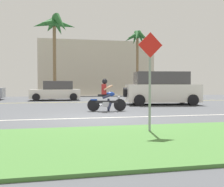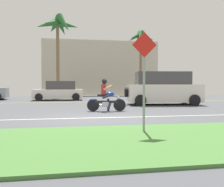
% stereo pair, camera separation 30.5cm
% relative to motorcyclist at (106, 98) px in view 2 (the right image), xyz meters
% --- Properties ---
extents(ground, '(56.00, 30.00, 0.04)m').
position_rel_motorcyclist_xyz_m(ground, '(-0.78, 0.67, -0.64)').
color(ground, '#4C4F54').
extents(grass_median, '(56.00, 3.80, 0.06)m').
position_rel_motorcyclist_xyz_m(grass_median, '(-0.78, -6.43, -0.59)').
color(grass_median, '#477A38').
rests_on(grass_median, ground).
extents(lane_line_near, '(50.40, 0.12, 0.01)m').
position_rel_motorcyclist_xyz_m(lane_line_near, '(-0.78, -2.30, -0.62)').
color(lane_line_near, silver).
rests_on(lane_line_near, ground).
extents(lane_line_far, '(50.40, 0.12, 0.01)m').
position_rel_motorcyclist_xyz_m(lane_line_far, '(-0.78, 6.31, -0.62)').
color(lane_line_far, yellow).
rests_on(lane_line_far, ground).
extents(motorcyclist, '(1.76, 0.58, 1.48)m').
position_rel_motorcyclist_xyz_m(motorcyclist, '(0.00, 0.00, 0.00)').
color(motorcyclist, black).
rests_on(motorcyclist, ground).
extents(suv_nearby, '(4.64, 2.63, 1.97)m').
position_rel_motorcyclist_xyz_m(suv_nearby, '(4.01, 3.24, 0.33)').
color(suv_nearby, white).
rests_on(suv_nearby, ground).
extents(parked_car_1, '(3.74, 1.91, 1.47)m').
position_rel_motorcyclist_xyz_m(parked_car_1, '(-2.27, 8.94, 0.06)').
color(parked_car_1, white).
rests_on(parked_car_1, ground).
extents(palm_tree_0, '(2.78, 2.69, 6.66)m').
position_rel_motorcyclist_xyz_m(palm_tree_0, '(5.74, 13.67, 5.00)').
color(palm_tree_0, brown).
rests_on(palm_tree_0, ground).
extents(palm_tree_1, '(3.90, 3.71, 7.48)m').
position_rel_motorcyclist_xyz_m(palm_tree_1, '(-2.38, 12.42, 5.66)').
color(palm_tree_1, brown).
rests_on(palm_tree_1, ground).
extents(street_sign, '(0.62, 0.06, 2.50)m').
position_rel_motorcyclist_xyz_m(street_sign, '(0.06, -5.54, 0.90)').
color(street_sign, gray).
rests_on(street_sign, ground).
extents(building_far, '(12.80, 4.00, 6.02)m').
position_rel_motorcyclist_xyz_m(building_far, '(2.24, 18.67, 2.39)').
color(building_far, beige).
rests_on(building_far, ground).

